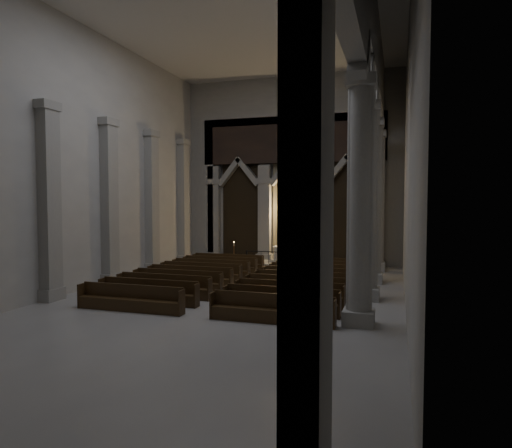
# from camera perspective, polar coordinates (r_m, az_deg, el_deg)

# --- Properties ---
(room) EXTENTS (24.00, 24.10, 12.00)m
(room) POSITION_cam_1_polar(r_m,az_deg,el_deg) (19.11, -3.52, 13.60)
(room) COLOR gray
(room) RESTS_ON ground
(sanctuary_wall) EXTENTS (14.00, 0.77, 12.00)m
(sanctuary_wall) POSITION_cam_1_polar(r_m,az_deg,el_deg) (29.96, 4.44, 7.84)
(sanctuary_wall) COLOR gray
(sanctuary_wall) RESTS_ON ground
(right_arcade) EXTENTS (1.00, 24.00, 12.00)m
(right_arcade) POSITION_cam_1_polar(r_m,az_deg,el_deg) (19.29, 13.93, 14.10)
(right_arcade) COLOR gray
(right_arcade) RESTS_ON ground
(left_pilasters) EXTENTS (0.60, 13.00, 8.03)m
(left_pilasters) POSITION_cam_1_polar(r_m,az_deg,el_deg) (24.98, -15.19, 2.50)
(left_pilasters) COLOR gray
(left_pilasters) RESTS_ON ground
(sanctuary_step) EXTENTS (8.50, 2.60, 0.15)m
(sanctuary_step) POSITION_cam_1_polar(r_m,az_deg,el_deg) (29.22, 3.98, -4.89)
(sanctuary_step) COLOR gray
(sanctuary_step) RESTS_ON ground
(altar) EXTENTS (1.89, 0.76, 0.96)m
(altar) POSITION_cam_1_polar(r_m,az_deg,el_deg) (29.40, 4.03, -3.74)
(altar) COLOR beige
(altar) RESTS_ON sanctuary_step
(altar_rail) EXTENTS (4.82, 0.09, 0.95)m
(altar_rail) POSITION_cam_1_polar(r_m,az_deg,el_deg) (28.01, 3.42, -4.09)
(altar_rail) COLOR black
(altar_rail) RESTS_ON ground
(candle_stand_left) EXTENTS (0.25, 0.25, 1.49)m
(candle_stand_left) POSITION_cam_1_polar(r_m,az_deg,el_deg) (28.67, -2.78, -4.37)
(candle_stand_left) COLOR #A76833
(candle_stand_left) RESTS_ON ground
(candle_stand_right) EXTENTS (0.22, 0.22, 1.32)m
(candle_stand_right) POSITION_cam_1_polar(r_m,az_deg,el_deg) (27.87, 9.34, -4.72)
(candle_stand_right) COLOR #A76833
(candle_stand_right) RESTS_ON ground
(pews) EXTENTS (9.68, 10.54, 0.95)m
(pews) POSITION_cam_1_polar(r_m,az_deg,el_deg) (20.98, -1.53, -7.36)
(pews) COLOR black
(pews) RESTS_ON ground
(worshipper) EXTENTS (0.52, 0.36, 1.37)m
(worshipper) POSITION_cam_1_polar(r_m,az_deg,el_deg) (25.96, 5.34, -4.54)
(worshipper) COLOR black
(worshipper) RESTS_ON ground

